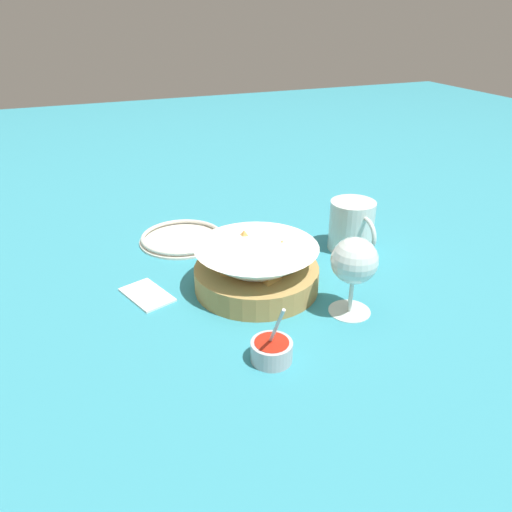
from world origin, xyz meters
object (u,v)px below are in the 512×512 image
Objects in this scene: wine_glass at (354,263)px; side_plate at (182,238)px; sauce_cup at (272,350)px; beer_mug at (352,228)px; food_basket at (256,269)px.

wine_glass is 0.74× the size of side_plate.
side_plate is (-0.37, -0.19, -0.08)m from wine_glass.
sauce_cup is at bearing -68.69° from wine_glass.
side_plate is (-0.44, -0.02, -0.01)m from sauce_cup.
wine_glass is (-0.07, 0.17, 0.07)m from sauce_cup.
beer_mug is 0.73× the size of side_plate.
food_basket is 0.19m from wine_glass.
food_basket is at bearing -73.39° from beer_mug.
wine_glass is at bearing 111.31° from sauce_cup.
food_basket is at bearing -139.36° from wine_glass.
food_basket is 0.21m from sauce_cup.
sauce_cup reaches higher than beer_mug.
sauce_cup reaches higher than side_plate.
sauce_cup is at bearing 2.60° from side_plate.
beer_mug is at bearing 62.29° from side_plate.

